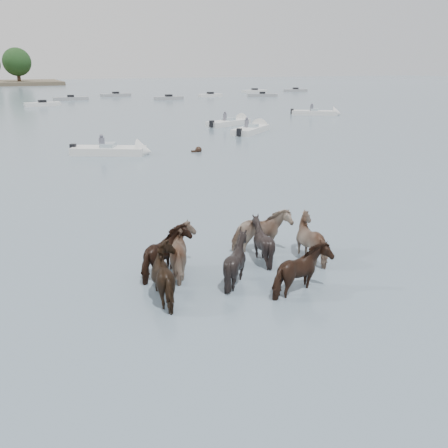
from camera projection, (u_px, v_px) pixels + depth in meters
name	position (u px, v px, depth m)	size (l,w,h in m)	color
ground	(310.00, 269.00, 13.46)	(400.00, 400.00, 0.00)	#4C626E
pony_herd	(238.00, 255.00, 13.11)	(6.47, 4.07, 1.54)	black
swimming_pony	(198.00, 150.00, 31.61)	(0.72, 0.44, 0.44)	black
motorboat_b	(120.00, 151.00, 30.60)	(5.25, 3.76, 1.92)	silver
motorboat_c	(234.00, 122.00, 46.00)	(5.49, 3.72, 1.92)	silver
motorboat_d	(254.00, 129.00, 41.15)	(5.28, 4.90, 1.92)	silver
motorboat_e	(321.00, 113.00, 54.84)	(5.48, 4.48, 1.92)	silver
distant_flotilla	(45.00, 99.00, 77.87)	(105.97, 26.95, 0.93)	silver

